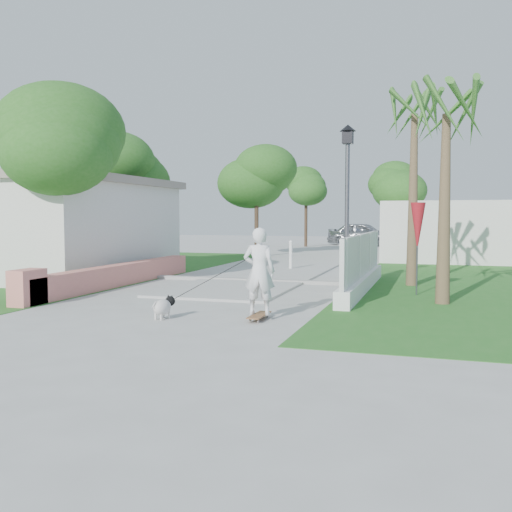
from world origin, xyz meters
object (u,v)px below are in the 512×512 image
at_px(patio_umbrella, 418,227).
at_px(dog, 164,306).
at_px(bollard, 291,254).
at_px(parked_car, 363,234).
at_px(skateboarder, 233,276).
at_px(street_lamp, 347,199).

height_order(patio_umbrella, dog, patio_umbrella).
bearing_deg(dog, patio_umbrella, 62.04).
bearing_deg(dog, bollard, 105.38).
height_order(bollard, parked_car, parked_car).
bearing_deg(dog, skateboarder, 32.25).
bearing_deg(parked_car, bollard, -175.22).
height_order(street_lamp, skateboarder, street_lamp).
bearing_deg(skateboarder, bollard, -88.28).
xyz_separation_m(street_lamp, bollard, (-2.70, 4.50, -1.84)).
xyz_separation_m(dog, parked_car, (0.34, 28.39, 0.54)).
height_order(dog, parked_car, parked_car).
relative_size(skateboarder, dog, 3.32).
distance_m(patio_umbrella, skateboarder, 5.59).
bearing_deg(street_lamp, dog, -114.01).
bearing_deg(street_lamp, patio_umbrella, -27.76).
height_order(street_lamp, patio_umbrella, street_lamp).
relative_size(street_lamp, bollard, 4.07).
bearing_deg(skateboarder, street_lamp, -109.84).
bearing_deg(patio_umbrella, skateboarder, -125.99).
xyz_separation_m(skateboarder, dog, (-1.27, -0.40, -0.59)).
relative_size(bollard, patio_umbrella, 0.47).
bearing_deg(parked_car, dog, -174.54).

